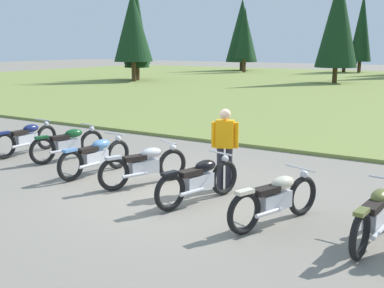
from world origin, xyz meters
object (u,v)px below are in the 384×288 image
object	(u,v)px
motorcycle_cream	(276,199)
motorcycle_navy	(27,138)
motorcycle_olive	(376,215)
motorcycle_black	(199,180)
motorcycle_silver	(145,165)
motorcycle_british_green	(68,143)
motorcycle_sky_blue	(96,156)
rider_with_back_turned	(225,144)

from	to	relation	value
motorcycle_cream	motorcycle_navy	bearing A→B (deg)	170.37
motorcycle_olive	motorcycle_black	bearing A→B (deg)	176.04
motorcycle_black	motorcycle_silver	bearing A→B (deg)	167.16
motorcycle_british_green	motorcycle_sky_blue	xyz separation A→B (m)	(1.59, -0.68, 0.00)
rider_with_back_turned	motorcycle_sky_blue	bearing A→B (deg)	-170.10
motorcycle_sky_blue	motorcycle_cream	distance (m)	4.74
motorcycle_british_green	motorcycle_black	world-z (taller)	same
motorcycle_black	motorcycle_olive	xyz separation A→B (m)	(3.21, -0.22, 0.00)
motorcycle_british_green	motorcycle_black	bearing A→B (deg)	-13.67
motorcycle_black	motorcycle_navy	bearing A→B (deg)	170.42
motorcycle_british_green	motorcycle_cream	distance (m)	6.43
motorcycle_black	motorcycle_cream	bearing A→B (deg)	-9.82
motorcycle_british_green	motorcycle_cream	size ratio (longest dim) A/B	1.02
motorcycle_cream	rider_with_back_turned	xyz separation A→B (m)	(-1.64, 1.26, 0.51)
motorcycle_black	motorcycle_olive	bearing A→B (deg)	-3.96
motorcycle_sky_blue	motorcycle_black	size ratio (longest dim) A/B	1.02
motorcycle_silver	motorcycle_black	xyz separation A→B (m)	(1.56, -0.36, 0.00)
motorcycle_british_green	motorcycle_olive	xyz separation A→B (m)	(7.84, -1.35, 0.00)
motorcycle_navy	motorcycle_olive	size ratio (longest dim) A/B	1.00
motorcycle_olive	rider_with_back_turned	world-z (taller)	rider_with_back_turned
motorcycle_navy	rider_with_back_turned	xyz separation A→B (m)	(6.13, -0.05, 0.51)
motorcycle_navy	motorcycle_british_green	distance (m)	1.50
motorcycle_sky_blue	motorcycle_black	xyz separation A→B (m)	(3.03, -0.45, 0.00)
motorcycle_black	motorcycle_olive	world-z (taller)	same
motorcycle_cream	motorcycle_black	bearing A→B (deg)	170.18
motorcycle_sky_blue	motorcycle_silver	size ratio (longest dim) A/B	1.07
motorcycle_british_green	motorcycle_sky_blue	distance (m)	1.73
motorcycle_british_green	motorcycle_olive	bearing A→B (deg)	-9.75
motorcycle_british_green	motorcycle_silver	xyz separation A→B (m)	(3.06, -0.77, 0.00)
motorcycle_silver	motorcycle_black	distance (m)	1.60
motorcycle_navy	motorcycle_british_green	world-z (taller)	same
motorcycle_sky_blue	motorcycle_silver	world-z (taller)	same
motorcycle_navy	motorcycle_silver	bearing A→B (deg)	-8.45
motorcycle_olive	rider_with_back_turned	xyz separation A→B (m)	(-3.20, 1.20, 0.51)
motorcycle_olive	motorcycle_british_green	bearing A→B (deg)	170.25
motorcycle_black	motorcycle_olive	distance (m)	3.22
motorcycle_british_green	rider_with_back_turned	size ratio (longest dim) A/B	1.23
motorcycle_navy	motorcycle_sky_blue	xyz separation A→B (m)	(3.09, -0.59, 0.00)
motorcycle_silver	motorcycle_olive	size ratio (longest dim) A/B	0.94
motorcycle_black	rider_with_back_turned	world-z (taller)	rider_with_back_turned
motorcycle_cream	motorcycle_olive	distance (m)	1.57
motorcycle_navy	motorcycle_silver	world-z (taller)	same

